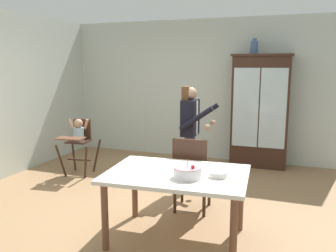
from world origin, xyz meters
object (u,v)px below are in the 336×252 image
object	(u,v)px
dining_chair_far_side	(191,170)
high_chair_with_toddler	(79,136)
serving_bowl	(218,174)
ceramic_vase	(254,47)
birthday_cake	(188,172)
dining_table	(177,181)
adult_person	(190,125)
china_cabinet	(260,111)

from	to	relation	value
dining_chair_far_side	high_chair_with_toddler	bearing A→B (deg)	-24.48
serving_bowl	ceramic_vase	bearing A→B (deg)	90.61
ceramic_vase	birthday_cake	bearing A→B (deg)	-94.37
dining_table	serving_bowl	size ratio (longest dim) A/B	8.34
adult_person	serving_bowl	bearing A→B (deg)	-155.64
dining_table	dining_chair_far_side	size ratio (longest dim) A/B	1.56
china_cabinet	dining_chair_far_side	bearing A→B (deg)	-103.97
high_chair_with_toddler	dining_table	world-z (taller)	high_chair_with_toddler
ceramic_vase	birthday_cake	xyz separation A→B (m)	(-0.25, -3.24, -1.35)
china_cabinet	ceramic_vase	world-z (taller)	ceramic_vase
adult_person	birthday_cake	distance (m)	1.72
dining_chair_far_side	serving_bowl	bearing A→B (deg)	120.90
ceramic_vase	serving_bowl	world-z (taller)	ceramic_vase
high_chair_with_toddler	dining_chair_far_side	xyz separation A→B (m)	(2.21, -0.86, -0.10)
dining_table	birthday_cake	bearing A→B (deg)	-39.17
china_cabinet	birthday_cake	world-z (taller)	china_cabinet
ceramic_vase	adult_person	xyz separation A→B (m)	(-0.69, -1.59, -1.17)
ceramic_vase	dining_table	distance (m)	3.48
high_chair_with_toddler	serving_bowl	world-z (taller)	high_chair_with_toddler
birthday_cake	ceramic_vase	bearing A→B (deg)	85.63
high_chair_with_toddler	adult_person	size ratio (longest dim) A/B	0.62
dining_table	birthday_cake	distance (m)	0.25
china_cabinet	serving_bowl	world-z (taller)	china_cabinet
china_cabinet	birthday_cake	size ratio (longest dim) A/B	7.23
china_cabinet	dining_chair_far_side	xyz separation A→B (m)	(-0.60, -2.40, -0.46)
adult_person	birthday_cake	xyz separation A→B (m)	(0.45, -1.65, -0.17)
dining_table	birthday_cake	size ratio (longest dim) A/B	5.36
china_cabinet	ceramic_vase	size ratio (longest dim) A/B	7.49
china_cabinet	birthday_cake	xyz separation A→B (m)	(-0.40, -3.23, -0.22)
ceramic_vase	china_cabinet	bearing A→B (deg)	-1.41
serving_bowl	dining_chair_far_side	bearing A→B (deg)	124.08
adult_person	dining_chair_far_side	size ratio (longest dim) A/B	1.59
china_cabinet	serving_bowl	distance (m)	3.12
china_cabinet	dining_table	world-z (taller)	china_cabinet
adult_person	birthday_cake	bearing A→B (deg)	-165.99
dining_table	dining_chair_far_side	xyz separation A→B (m)	(-0.05, 0.71, -0.09)
dining_chair_far_side	birthday_cake	bearing A→B (deg)	100.26
china_cabinet	dining_table	xyz separation A→B (m)	(-0.55, -3.11, -0.37)
birthday_cake	serving_bowl	distance (m)	0.31
ceramic_vase	dining_chair_far_side	bearing A→B (deg)	-100.54
adult_person	dining_chair_far_side	xyz separation A→B (m)	(0.25, -0.82, -0.41)
china_cabinet	dining_chair_far_side	world-z (taller)	china_cabinet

